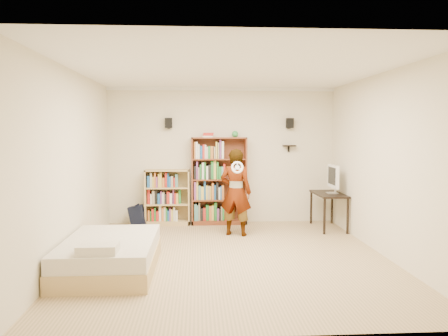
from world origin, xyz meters
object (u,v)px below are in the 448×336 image
at_px(computer_desk, 328,211).
at_px(person, 236,192).
at_px(daybed, 110,251).
at_px(tall_bookshelf, 219,181).
at_px(low_bookshelf, 167,197).

distance_m(computer_desk, person, 1.90).
height_order(daybed, person, person).
xyz_separation_m(tall_bookshelf, daybed, (-1.58, -2.86, -0.59)).
distance_m(tall_bookshelf, computer_desk, 2.18).
relative_size(computer_desk, daybed, 0.55).
relative_size(tall_bookshelf, person, 1.12).
distance_m(computer_desk, daybed, 4.30).
xyz_separation_m(low_bookshelf, computer_desk, (3.07, -0.54, -0.21)).
xyz_separation_m(low_bookshelf, person, (1.26, -0.97, 0.22)).
bearing_deg(computer_desk, low_bookshelf, 169.95).
xyz_separation_m(tall_bookshelf, low_bookshelf, (-1.02, -0.00, -0.32)).
distance_m(tall_bookshelf, low_bookshelf, 1.07).
distance_m(tall_bookshelf, person, 1.01).
relative_size(low_bookshelf, daybed, 0.60).
bearing_deg(tall_bookshelf, low_bookshelf, -179.74).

